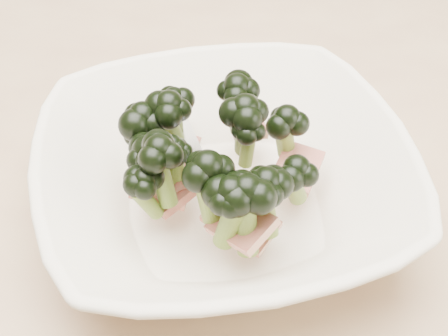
{
  "coord_description": "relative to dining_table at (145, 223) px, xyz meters",
  "views": [
    {
      "loc": [
        0.13,
        -0.44,
        1.14
      ],
      "look_at": [
        0.09,
        -0.06,
        0.8
      ],
      "focal_mm": 50.0,
      "sensor_mm": 36.0,
      "label": 1
    }
  ],
  "objects": [
    {
      "name": "dining_table",
      "position": [
        0.0,
        0.0,
        0.0
      ],
      "size": [
        1.2,
        0.8,
        0.75
      ],
      "color": "tan",
      "rests_on": "ground"
    },
    {
      "name": "broccoli_dish",
      "position": [
        0.09,
        -0.07,
        0.14
      ],
      "size": [
        0.39,
        0.39,
        0.12
      ],
      "color": "beige",
      "rests_on": "dining_table"
    }
  ]
}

